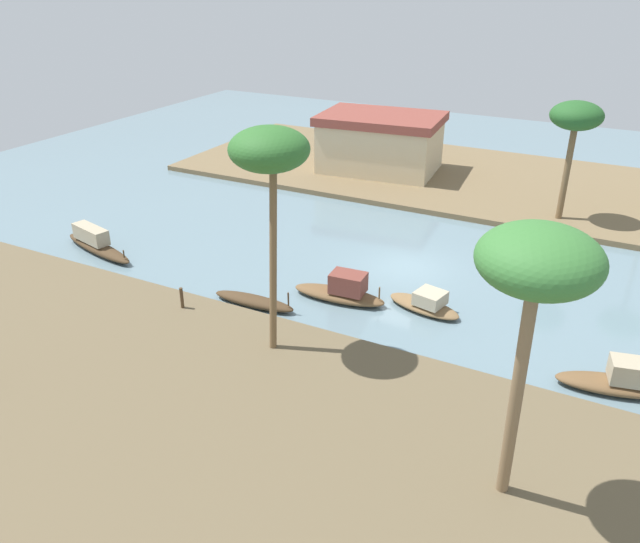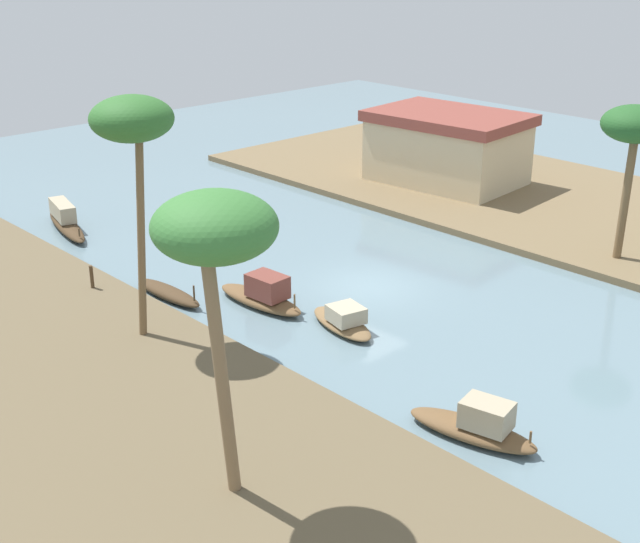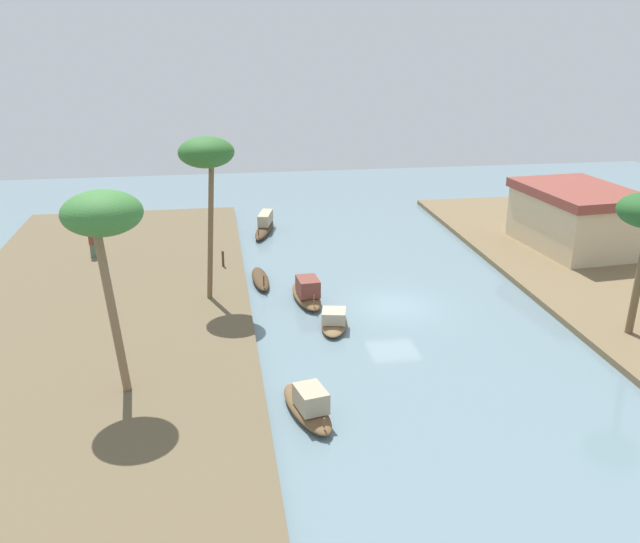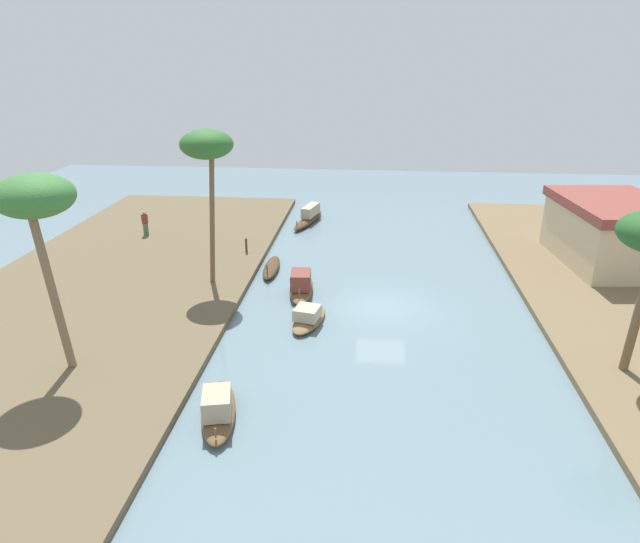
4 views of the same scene
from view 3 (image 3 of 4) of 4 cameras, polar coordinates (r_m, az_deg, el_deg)
river_water at (r=35.31m, az=6.14°, el=-2.81°), size 70.13×70.13×0.00m
riverbank_left at (r=34.63m, az=-17.93°, el=-3.87°), size 40.95×14.69×0.32m
sampan_near_left_bank at (r=38.33m, az=-4.91°, el=-0.60°), size 3.80×1.00×0.99m
sampan_open_hull at (r=25.47m, az=-0.98°, el=-10.92°), size 3.99×1.99×1.24m
sampan_with_red_awning at (r=35.56m, az=-1.09°, el=-1.73°), size 4.19×1.53×1.32m
sampan_with_tall_canopy at (r=32.53m, az=1.15°, el=-4.05°), size 3.43×1.87×0.94m
sampan_downstream_large at (r=47.91m, az=-4.55°, el=3.83°), size 5.38×2.15×1.24m
person_on_near_bank at (r=43.42m, az=-18.15°, el=2.02°), size 0.49×0.49×1.67m
mooring_post at (r=40.16m, az=-7.96°, el=1.06°), size 0.14×0.14×0.90m
palm_tree_left_near at (r=33.81m, az=-9.30°, el=9.35°), size 2.67×2.67×8.11m
palm_tree_left_far at (r=25.27m, az=-17.41°, el=4.19°), size 2.82×2.82×7.69m
riverside_building at (r=45.70m, az=20.29°, el=4.19°), size 8.44×6.29×3.77m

